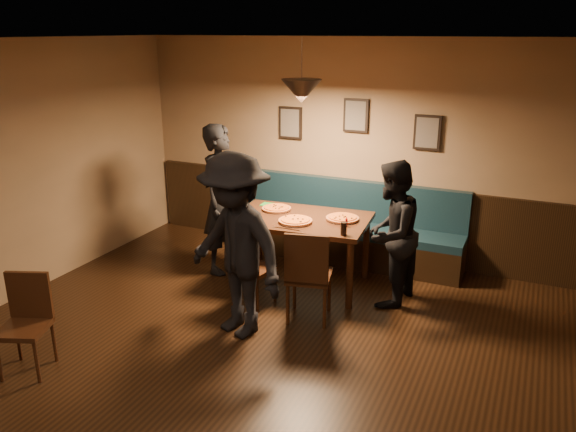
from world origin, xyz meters
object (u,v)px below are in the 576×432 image
Objects in this scene: chair_near_right at (309,274)px; diner_left at (222,199)px; diner_right at (391,234)px; dining_table at (300,251)px; tabasco_bottle at (346,222)px; diner_front at (236,246)px; cafe_chair_far at (23,327)px; soda_glass at (344,229)px; chair_near_left at (254,267)px; booth_bench at (346,224)px.

diner_left is (-1.44, 0.73, 0.42)m from chair_near_right.
diner_right is (0.65, 0.70, 0.30)m from chair_near_right.
tabasco_bottle is at bearing -13.27° from dining_table.
diner_front is 2.08× the size of cafe_chair_far.
cafe_chair_far is at bearing -123.92° from dining_table.
dining_table is at bearing -140.37° from cafe_chair_far.
soda_glass is (0.76, 0.94, -0.02)m from diner_front.
chair_near_left is 0.54× the size of diner_right.
diner_left is at bearing -144.28° from booth_bench.
diner_right is at bearing -90.60° from diner_left.
chair_near_left is 1.12m from tabasco_bottle.
chair_near_left is 6.15× the size of soda_glass.
soda_glass reaches higher than tabasco_bottle.
diner_right is 0.54m from soda_glass.
diner_left is at bearing 144.61° from diner_front.
diner_right is 1.82× the size of cafe_chair_far.
diner_left is at bearing 175.03° from dining_table.
dining_table is (-0.24, -0.91, -0.09)m from booth_bench.
chair_near_right is at bearing -116.56° from diner_left.
tabasco_bottle is (0.17, 0.65, 0.39)m from chair_near_right.
diner_right is 1.73m from diner_front.
chair_near_right is at bearing -155.81° from cafe_chair_far.
dining_table is 3.04m from cafe_chair_far.
soda_glass is at bearing 70.56° from diner_front.
diner_left is 1.00× the size of diner_front.
diner_front is at bearing -68.09° from chair_near_left.
diner_right reaches higher than chair_near_right.
cafe_chair_far is (-2.53, -2.62, -0.36)m from diner_right.
cafe_chair_far is at bearing -128.44° from tabasco_bottle.
cafe_chair_far is at bearing -147.61° from chair_near_right.
chair_near_left is 0.86× the size of chair_near_right.
chair_near_left is 1.52m from diner_right.
diner_left is at bearing -120.79° from cafe_chair_far.
diner_front is at bearing -144.48° from diner_left.
diner_left is at bearing -82.42° from diner_right.
chair_near_left is 0.68m from chair_near_right.
chair_near_left is at bearing -142.84° from cafe_chair_far.
dining_table is 0.72m from chair_near_left.
chair_near_left is 1.06m from soda_glass.
chair_near_right is 0.77m from tabasco_bottle.
tabasco_bottle is at bearing 44.84° from chair_near_left.
booth_bench reaches higher than soda_glass.
chair_near_right is (0.67, -0.06, 0.07)m from chair_near_left.
chair_near_right reaches higher than dining_table.
tabasco_bottle reaches higher than chair_near_left.
soda_glass is (0.64, -0.34, 0.48)m from dining_table.
tabasco_bottle is (0.84, 0.59, 0.45)m from chair_near_left.
dining_table is 1.80× the size of chair_near_left.
soda_glass is at bearing -45.83° from diner_right.
chair_near_right is 0.62× the size of diner_right.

